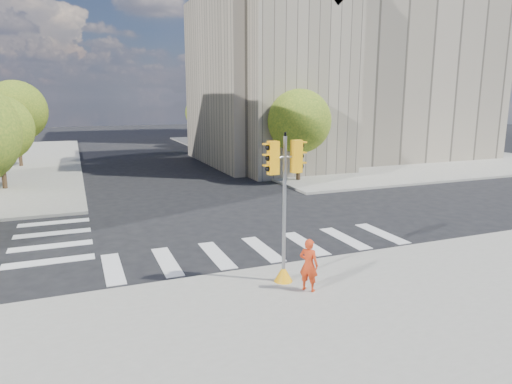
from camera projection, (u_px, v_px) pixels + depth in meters
ground at (246, 234)px, 18.99m from camera, size 160.00×160.00×0.00m
sidewalk_near at (442, 383)px, 8.97m from camera, size 30.00×14.00×0.15m
sidewalk_far_right at (334, 149)px, 49.88m from camera, size 28.00×40.00×0.15m
civic_building at (334, 78)px, 40.56m from camera, size 26.00×16.00×19.39m
office_tower at (289, 27)px, 62.11m from camera, size 20.00×18.00×30.00m
tree_lw_far at (16, 111)px, 36.07m from camera, size 4.80×4.80×6.95m
tree_re_near at (299, 121)px, 29.98m from camera, size 4.20×4.20×6.16m
tree_re_mid at (238, 112)px, 40.83m from camera, size 4.60×4.60×6.66m
tree_re_far at (203, 113)px, 51.84m from camera, size 4.00×4.00×5.88m
lamp_near at (281, 111)px, 33.69m from camera, size 0.35×0.18×8.11m
lamp_far at (223, 108)px, 46.42m from camera, size 0.35×0.18×8.11m
traffic_signal at (284, 220)px, 13.39m from camera, size 1.07×0.56×4.48m
photographer at (309, 265)px, 12.97m from camera, size 0.64×0.67×1.54m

